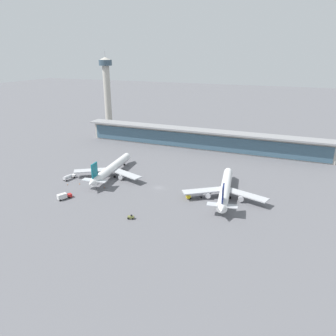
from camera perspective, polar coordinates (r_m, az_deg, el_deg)
name	(u,v)px	position (r m, az deg, el deg)	size (l,w,h in m)	color
ground_plane	(158,188)	(176.46, -1.71, -3.55)	(1200.00, 1200.00, 0.00)	slate
airliner_left_stand	(111,169)	(193.81, -10.15, -0.16)	(42.96, 56.20, 14.96)	white
airliner_centre_stand	(225,189)	(166.09, 10.21, -3.68)	(42.77, 56.11, 14.96)	white
service_truck_near_nose_yellow	(195,195)	(164.45, 4.89, -4.81)	(8.31, 6.82, 2.95)	yellow
service_truck_under_wing_red	(64,196)	(171.03, -18.18, -4.80)	(5.33, 7.56, 3.10)	#B21E1E
service_truck_mid_apron_white	(69,177)	(195.84, -17.29, -1.50)	(3.58, 8.83, 2.95)	silver
service_truck_by_tail_olive	(131,217)	(145.68, -6.66, -8.72)	(3.21, 2.39, 2.05)	olive
terminal_building	(201,139)	(247.23, 5.96, 5.25)	(191.49, 12.80, 15.20)	#B2ADA3
control_tower	(107,88)	(312.97, -10.87, 13.90)	(12.00, 12.00, 71.24)	#B2ADA3
safety_cone_alpha	(105,187)	(179.38, -11.29, -3.44)	(0.62, 0.62, 0.70)	orange
safety_cone_bravo	(80,184)	(187.62, -15.51, -2.73)	(0.62, 0.62, 0.70)	orange
safety_cone_charlie	(67,184)	(188.58, -17.56, -2.83)	(0.62, 0.62, 0.70)	orange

